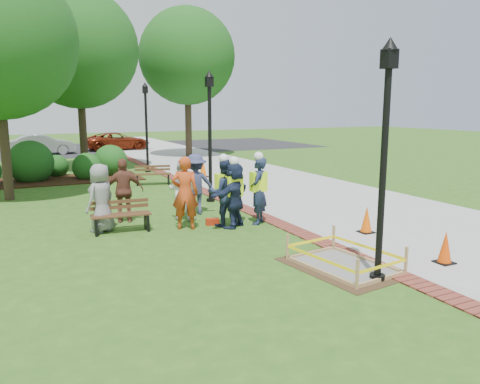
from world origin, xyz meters
name	(u,v)px	position (x,y,z in m)	size (l,w,h in m)	color
ground	(243,245)	(0.00, 0.00, 0.00)	(100.00, 100.00, 0.00)	#285116
sidewalk	(245,175)	(5.00, 10.00, 0.01)	(6.00, 60.00, 0.02)	#9E9E99
brick_edging	(177,179)	(1.75, 10.00, 0.01)	(0.50, 60.00, 0.03)	maroon
mulch_bed	(56,180)	(-3.00, 12.00, 0.02)	(7.00, 3.00, 0.05)	#381E0F
parking_lot	(82,150)	(0.00, 27.00, 0.00)	(36.00, 12.00, 0.01)	black
wet_concrete_pad	(344,256)	(1.12, -2.19, 0.23)	(1.98, 2.50, 0.55)	#47331E
bench_near	(121,222)	(-2.25, 2.37, 0.25)	(1.49, 0.59, 0.79)	brown
bench_far	(153,179)	(0.44, 9.16, 0.25)	(1.50, 0.80, 0.77)	brown
cone_front	(445,248)	(3.07, -2.91, 0.33)	(0.34, 0.34, 0.68)	black
cone_back	(366,220)	(3.22, -0.41, 0.33)	(0.35, 0.35, 0.69)	black
cone_far	(203,169)	(3.01, 10.15, 0.38)	(0.40, 0.40, 0.80)	black
toolbox	(212,222)	(0.09, 2.04, 0.09)	(0.35, 0.19, 0.18)	#A5230C
lamp_near	(385,144)	(1.25, -3.00, 2.48)	(0.28, 0.28, 4.26)	black
lamp_mid	(210,127)	(1.25, 5.00, 2.48)	(0.28, 0.28, 4.26)	black
lamp_far	(146,120)	(1.25, 13.00, 2.48)	(0.28, 0.28, 4.26)	black
tree_back	(78,49)	(-1.43, 14.84, 5.83)	(5.66, 5.66, 8.67)	#3D2D1E
tree_right	(187,57)	(5.48, 18.92, 6.15)	(5.89, 5.89, 9.11)	#3D2D1E
shrub_b	(32,181)	(-3.94, 12.27, 0.00)	(1.88, 1.88, 1.88)	#1B4C15
shrub_c	(88,179)	(-1.73, 11.89, 0.00)	(1.25, 1.25, 1.25)	#1B4C15
shrub_d	(111,175)	(-0.56, 12.67, 0.00)	(1.52, 1.52, 1.52)	#1B4C15
shrub_e	(57,176)	(-2.86, 13.36, 0.00)	(1.06, 1.06, 1.06)	#1B4C15
casual_person_a	(101,198)	(-2.67, 2.63, 0.86)	(0.65, 0.62, 1.72)	gray
casual_person_b	(185,193)	(-0.69, 1.98, 0.94)	(0.71, 0.60, 1.88)	#C33F17
casual_person_c	(182,190)	(-0.43, 2.97, 0.83)	(0.62, 0.61, 1.65)	silver
casual_person_d	(124,191)	(-1.93, 3.38, 0.87)	(0.62, 0.47, 1.74)	brown
casual_person_e	(196,184)	(0.15, 3.45, 0.88)	(0.63, 0.47, 1.77)	#363A5F
hivis_worker_a	(234,192)	(0.52, 1.59, 0.92)	(0.65, 0.60, 1.86)	#192643
hivis_worker_b	(258,189)	(1.25, 1.63, 0.96)	(0.65, 0.68, 1.95)	#18243E
hivis_worker_c	(224,191)	(0.33, 1.83, 0.95)	(0.61, 0.43, 1.92)	#171C3C
parked_car_b	(43,155)	(-2.83, 24.18, 0.00)	(4.48, 1.95, 1.46)	#A1A1A6
parked_car_c	(118,150)	(2.33, 25.55, 0.00)	(4.29, 1.87, 1.40)	maroon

